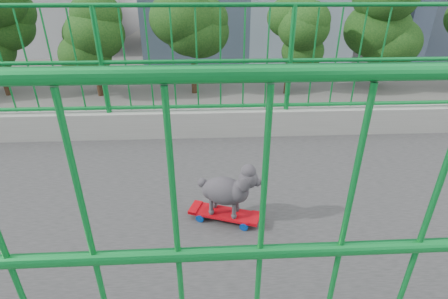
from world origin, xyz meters
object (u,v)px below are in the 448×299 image
at_px(car_0, 125,256).
at_px(skateboard, 224,214).
at_px(poodle, 228,189).
at_px(car_2, 232,159).
at_px(car_3, 121,137).

bearing_deg(car_0, skateboard, 25.01).
bearing_deg(car_0, poodle, 25.16).
distance_m(car_0, car_2, 7.52).
height_order(poodle, car_3, poodle).
distance_m(skateboard, car_2, 14.14).
bearing_deg(car_3, car_2, -117.18).
relative_size(skateboard, car_2, 0.11).
bearing_deg(skateboard, car_0, -135.52).
height_order(skateboard, car_2, skateboard).
bearing_deg(poodle, car_2, -165.25).
bearing_deg(car_3, skateboard, -161.86).
height_order(car_0, car_2, car_0).
relative_size(poodle, car_3, 0.10).
height_order(car_0, car_3, car_0).
bearing_deg(car_3, poodle, -161.80).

